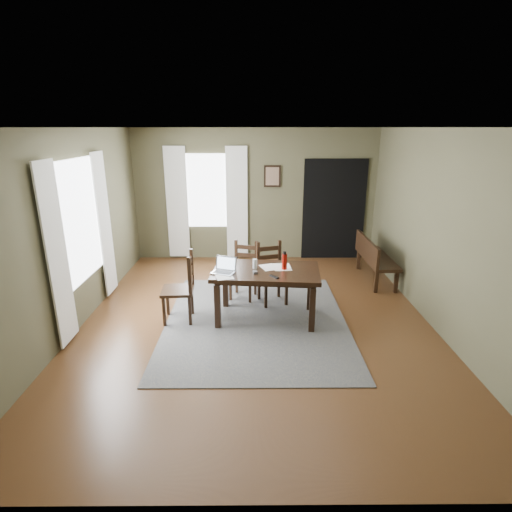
{
  "coord_description": "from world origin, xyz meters",
  "views": [
    {
      "loc": [
        -0.04,
        -5.27,
        2.7
      ],
      "look_at": [
        0.0,
        0.3,
        0.9
      ],
      "focal_mm": 28.0,
      "sensor_mm": 36.0,
      "label": 1
    }
  ],
  "objects_px": {
    "dining_table": "(266,276)",
    "chair_back_right": "(272,274)",
    "water_bottle": "(284,261)",
    "bench": "(373,256)",
    "chair_back_left": "(244,271)",
    "chair_end": "(181,288)",
    "laptop": "(225,268)"
  },
  "relations": [
    {
      "from": "dining_table",
      "to": "chair_back_right",
      "type": "bearing_deg",
      "value": 85.4
    },
    {
      "from": "dining_table",
      "to": "water_bottle",
      "type": "height_order",
      "value": "water_bottle"
    },
    {
      "from": "chair_back_right",
      "to": "bench",
      "type": "distance_m",
      "value": 2.12
    },
    {
      "from": "bench",
      "to": "water_bottle",
      "type": "relative_size",
      "value": 5.32
    },
    {
      "from": "chair_back_left",
      "to": "chair_end",
      "type": "bearing_deg",
      "value": -120.65
    },
    {
      "from": "chair_end",
      "to": "chair_back_left",
      "type": "height_order",
      "value": "chair_end"
    },
    {
      "from": "laptop",
      "to": "water_bottle",
      "type": "distance_m",
      "value": 0.86
    },
    {
      "from": "dining_table",
      "to": "chair_back_right",
      "type": "xyz_separation_m",
      "value": [
        0.11,
        0.61,
        -0.2
      ]
    },
    {
      "from": "chair_back_left",
      "to": "bench",
      "type": "distance_m",
      "value": 2.46
    },
    {
      "from": "chair_back_left",
      "to": "water_bottle",
      "type": "bearing_deg",
      "value": -36.93
    },
    {
      "from": "chair_back_left",
      "to": "laptop",
      "type": "relative_size",
      "value": 2.48
    },
    {
      "from": "chair_back_right",
      "to": "water_bottle",
      "type": "xyz_separation_m",
      "value": [
        0.15,
        -0.59,
        0.41
      ]
    },
    {
      "from": "chair_end",
      "to": "chair_back_left",
      "type": "distance_m",
      "value": 1.22
    },
    {
      "from": "dining_table",
      "to": "water_bottle",
      "type": "distance_m",
      "value": 0.34
    },
    {
      "from": "dining_table",
      "to": "chair_end",
      "type": "height_order",
      "value": "chair_end"
    },
    {
      "from": "dining_table",
      "to": "laptop",
      "type": "relative_size",
      "value": 4.23
    },
    {
      "from": "dining_table",
      "to": "laptop",
      "type": "xyz_separation_m",
      "value": [
        -0.59,
        -0.08,
        0.15
      ]
    },
    {
      "from": "chair_back_right",
      "to": "bench",
      "type": "relative_size",
      "value": 0.69
    },
    {
      "from": "bench",
      "to": "laptop",
      "type": "bearing_deg",
      "value": 122.31
    },
    {
      "from": "chair_back_left",
      "to": "water_bottle",
      "type": "distance_m",
      "value": 1.07
    },
    {
      "from": "bench",
      "to": "water_bottle",
      "type": "xyz_separation_m",
      "value": [
        -1.75,
        -1.53,
        0.41
      ]
    },
    {
      "from": "chair_end",
      "to": "chair_back_right",
      "type": "distance_m",
      "value": 1.48
    },
    {
      "from": "chair_end",
      "to": "chair_back_left",
      "type": "relative_size",
      "value": 1.1
    },
    {
      "from": "chair_end",
      "to": "water_bottle",
      "type": "bearing_deg",
      "value": 89.03
    },
    {
      "from": "dining_table",
      "to": "chair_back_right",
      "type": "distance_m",
      "value": 0.65
    },
    {
      "from": "water_bottle",
      "to": "laptop",
      "type": "bearing_deg",
      "value": -172.75
    },
    {
      "from": "chair_end",
      "to": "water_bottle",
      "type": "xyz_separation_m",
      "value": [
        1.48,
        0.07,
        0.38
      ]
    },
    {
      "from": "chair_end",
      "to": "water_bottle",
      "type": "relative_size",
      "value": 3.87
    },
    {
      "from": "water_bottle",
      "to": "chair_back_right",
      "type": "bearing_deg",
      "value": 104.63
    },
    {
      "from": "bench",
      "to": "water_bottle",
      "type": "height_order",
      "value": "water_bottle"
    },
    {
      "from": "chair_back_left",
      "to": "bench",
      "type": "xyz_separation_m",
      "value": [
        2.34,
        0.76,
        0.01
      ]
    },
    {
      "from": "chair_end",
      "to": "chair_back_right",
      "type": "relative_size",
      "value": 1.05
    }
  ]
}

